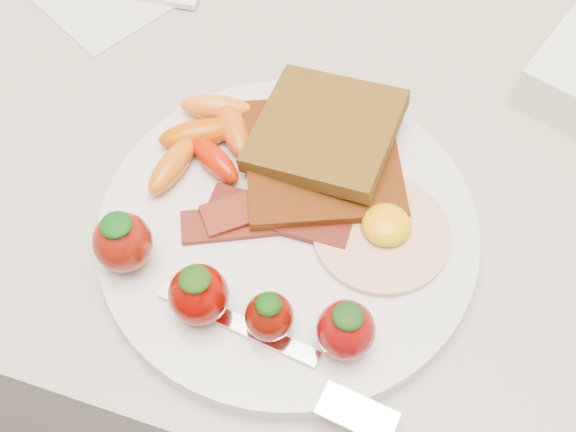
% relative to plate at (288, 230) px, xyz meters
% --- Properties ---
extents(counter, '(2.00, 0.60, 0.90)m').
position_rel_plate_xyz_m(counter, '(0.03, 0.14, -0.46)').
color(counter, gray).
rests_on(counter, ground).
extents(plate, '(0.27, 0.27, 0.02)m').
position_rel_plate_xyz_m(plate, '(0.00, 0.00, 0.00)').
color(plate, silver).
rests_on(plate, counter).
extents(toast_lower, '(0.15, 0.15, 0.01)m').
position_rel_plate_xyz_m(toast_lower, '(0.01, 0.06, 0.02)').
color(toast_lower, black).
rests_on(toast_lower, plate).
extents(toast_upper, '(0.11, 0.10, 0.02)m').
position_rel_plate_xyz_m(toast_upper, '(0.01, 0.07, 0.03)').
color(toast_upper, '#4D3312').
rests_on(toast_upper, toast_lower).
extents(fried_egg, '(0.10, 0.10, 0.02)m').
position_rel_plate_xyz_m(fried_egg, '(0.07, 0.01, 0.01)').
color(fried_egg, white).
rests_on(fried_egg, plate).
extents(bacon_strips, '(0.12, 0.09, 0.01)m').
position_rel_plate_xyz_m(bacon_strips, '(-0.01, 0.00, 0.01)').
color(bacon_strips, '#4F1105').
rests_on(bacon_strips, plate).
extents(baby_carrots, '(0.08, 0.11, 0.02)m').
position_rel_plate_xyz_m(baby_carrots, '(-0.08, 0.05, 0.02)').
color(baby_carrots, '#BF4900').
rests_on(baby_carrots, plate).
extents(strawberries, '(0.20, 0.06, 0.05)m').
position_rel_plate_xyz_m(strawberries, '(-0.02, -0.07, 0.03)').
color(strawberries, maroon).
rests_on(strawberries, plate).
extents(fork, '(0.17, 0.06, 0.00)m').
position_rel_plate_xyz_m(fork, '(0.03, -0.10, 0.01)').
color(fork, silver).
rests_on(fork, plate).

